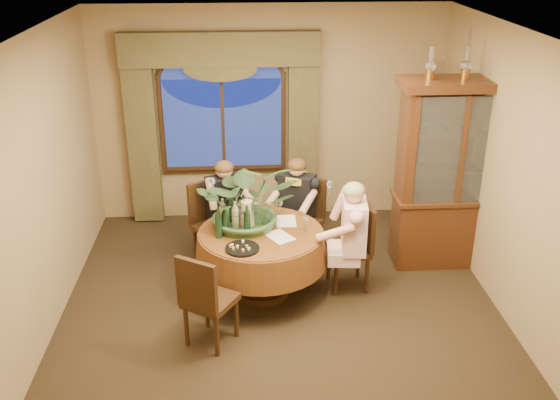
{
  "coord_description": "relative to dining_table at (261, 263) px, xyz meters",
  "views": [
    {
      "loc": [
        -0.35,
        -5.32,
        3.66
      ],
      "look_at": [
        0.01,
        0.45,
        1.1
      ],
      "focal_mm": 40.0,
      "sensor_mm": 36.0,
      "label": 1
    }
  ],
  "objects": [
    {
      "name": "cheese_platter",
      "position": [
        -0.19,
        -0.38,
        0.39
      ],
      "size": [
        0.34,
        0.34,
        0.02
      ],
      "primitive_type": "cylinder",
      "color": "black",
      "rests_on": "dining_table"
    },
    {
      "name": "wine_bottle_0",
      "position": [
        -0.29,
        0.2,
        0.54
      ],
      "size": [
        0.07,
        0.07,
        0.33
      ],
      "primitive_type": "cylinder",
      "color": "black",
      "rests_on": "dining_table"
    },
    {
      "name": "centerpiece_plant",
      "position": [
        -0.11,
        0.16,
        1.03
      ],
      "size": [
        1.04,
        1.16,
        0.91
      ],
      "primitive_type": "imported",
      "color": "#375831",
      "rests_on": "dining_table"
    },
    {
      "name": "wine_bottle_4",
      "position": [
        -0.36,
        -0.06,
        0.54
      ],
      "size": [
        0.07,
        0.07,
        0.33
      ],
      "primitive_type": "cylinder",
      "color": "black",
      "rests_on": "dining_table"
    },
    {
      "name": "oil_lamp_left",
      "position": [
        1.8,
        0.59,
        1.97
      ],
      "size": [
        0.11,
        0.11,
        0.34
      ],
      "primitive_type": null,
      "color": "#A5722D",
      "rests_on": "china_cabinet"
    },
    {
      "name": "arched_transom",
      "position": [
        -0.41,
        1.98,
        1.71
      ],
      "size": [
        1.6,
        0.06,
        0.44
      ],
      "primitive_type": null,
      "color": "navy",
      "rests_on": "wall_back"
    },
    {
      "name": "olive_bowl",
      "position": [
        0.02,
        -0.02,
        0.4
      ],
      "size": [
        0.15,
        0.15,
        0.05
      ],
      "primitive_type": "imported",
      "color": "#53622E",
      "rests_on": "dining_table"
    },
    {
      "name": "wall_back",
      "position": [
        0.19,
        2.05,
        1.02
      ],
      "size": [
        4.5,
        0.0,
        4.5
      ],
      "primitive_type": "plane",
      "rotation": [
        1.57,
        0.0,
        0.0
      ],
      "color": "#967A50",
      "rests_on": "ground"
    },
    {
      "name": "china_cabinet",
      "position": [
        2.18,
        0.59,
        0.71
      ],
      "size": [
        1.35,
        0.53,
        2.18
      ],
      "primitive_type": "cube",
      "color": "#3A1E11",
      "rests_on": "floor"
    },
    {
      "name": "chair_back_right",
      "position": [
        0.5,
        0.77,
        0.1
      ],
      "size": [
        0.58,
        0.58,
        0.96
      ],
      "primitive_type": "cube",
      "rotation": [
        0.0,
        0.0,
        -3.72
      ],
      "color": "black",
      "rests_on": "floor"
    },
    {
      "name": "person_back",
      "position": [
        -0.39,
        0.81,
        0.25
      ],
      "size": [
        0.58,
        0.56,
        1.25
      ],
      "primitive_type": null,
      "rotation": [
        0.0,
        0.0,
        -2.69
      ],
      "color": "black",
      "rests_on": "floor"
    },
    {
      "name": "wine_bottle_1",
      "position": [
        -0.26,
        0.03,
        0.54
      ],
      "size": [
        0.07,
        0.07,
        0.33
      ],
      "primitive_type": "cylinder",
      "color": "tan",
      "rests_on": "dining_table"
    },
    {
      "name": "oil_lamp_right",
      "position": [
        2.56,
        0.59,
        1.97
      ],
      "size": [
        0.11,
        0.11,
        0.34
      ],
      "primitive_type": null,
      "color": "#A5722D",
      "rests_on": "china_cabinet"
    },
    {
      "name": "wine_glass_person_back",
      "position": [
        -0.2,
        0.42,
        0.46
      ],
      "size": [
        0.07,
        0.07,
        0.18
      ],
      "primitive_type": null,
      "color": "silver",
      "rests_on": "dining_table"
    },
    {
      "name": "drapery_right",
      "position": [
        0.62,
        1.93,
        0.8
      ],
      "size": [
        0.38,
        0.14,
        2.32
      ],
      "primitive_type": "cube",
      "color": "#474122",
      "rests_on": "floor"
    },
    {
      "name": "wine_glass_person_scarf",
      "position": [
        0.22,
        0.4,
        0.46
      ],
      "size": [
        0.07,
        0.07,
        0.18
      ],
      "primitive_type": null,
      "color": "silver",
      "rests_on": "dining_table"
    },
    {
      "name": "tasting_paper_1",
      "position": [
        0.28,
        0.22,
        0.38
      ],
      "size": [
        0.22,
        0.3,
        0.0
      ],
      "primitive_type": "cube",
      "rotation": [
        0.0,
        0.0,
        -0.02
      ],
      "color": "white",
      "rests_on": "dining_table"
    },
    {
      "name": "stoneware_vase",
      "position": [
        -0.14,
        0.1,
        0.52
      ],
      "size": [
        0.16,
        0.16,
        0.3
      ],
      "primitive_type": null,
      "color": "tan",
      "rests_on": "dining_table"
    },
    {
      "name": "swag_valance",
      "position": [
        -0.41,
        1.9,
        1.9
      ],
      "size": [
        2.45,
        0.16,
        0.42
      ],
      "primitive_type": null,
      "color": "#474122",
      "rests_on": "wall_back"
    },
    {
      "name": "wine_bottle_5",
      "position": [
        -0.43,
        -0.11,
        0.54
      ],
      "size": [
        0.07,
        0.07,
        0.33
      ],
      "primitive_type": "cylinder",
      "color": "black",
      "rests_on": "dining_table"
    },
    {
      "name": "tasting_paper_0",
      "position": [
        0.19,
        -0.14,
        0.38
      ],
      "size": [
        0.34,
        0.37,
        0.0
      ],
      "primitive_type": "cube",
      "rotation": [
        0.0,
        0.0,
        0.55
      ],
      "color": "white",
      "rests_on": "dining_table"
    },
    {
      "name": "wine_glass_person_pink",
      "position": [
        0.46,
        -0.05,
        0.46
      ],
      "size": [
        0.07,
        0.07,
        0.18
      ],
      "primitive_type": null,
      "color": "silver",
      "rests_on": "dining_table"
    },
    {
      "name": "wall_right",
      "position": [
        2.44,
        -0.45,
        1.02
      ],
      "size": [
        0.0,
        5.0,
        5.0
      ],
      "primitive_type": "plane",
      "rotation": [
        1.57,
        0.0,
        -1.57
      ],
      "color": "#967A50",
      "rests_on": "ground"
    },
    {
      "name": "oil_lamp_center",
      "position": [
        2.18,
        0.59,
        1.97
      ],
      "size": [
        0.11,
        0.11,
        0.34
      ],
      "primitive_type": null,
      "color": "#A5722D",
      "rests_on": "china_cabinet"
    },
    {
      "name": "ceiling",
      "position": [
        0.19,
        -0.45,
        2.42
      ],
      "size": [
        5.0,
        5.0,
        0.0
      ],
      "primitive_type": "plane",
      "rotation": [
        3.14,
        0.0,
        0.0
      ],
      "color": "white",
      "rests_on": "wall_back"
    },
    {
      "name": "dining_table",
      "position": [
        0.0,
        0.0,
        0.0
      ],
      "size": [
        1.42,
        1.42,
        0.75
      ],
      "primitive_type": "cylinder",
      "rotation": [
        0.0,
        0.0,
        -0.02
      ],
      "color": "maroon",
      "rests_on": "floor"
    },
    {
      "name": "wine_bottle_3",
      "position": [
        -0.14,
        -0.07,
        0.54
      ],
      "size": [
        0.07,
        0.07,
        0.33
      ],
      "primitive_type": "cylinder",
      "color": "black",
      "rests_on": "dining_table"
    },
    {
      "name": "chair_back",
      "position": [
        -0.51,
        0.72,
        0.1
      ],
      "size": [
        0.59,
        0.59,
        0.96
      ],
      "primitive_type": "cube",
      "rotation": [
        0.0,
        0.0,
        -2.52
      ],
      "color": "black",
      "rests_on": "floor"
    },
    {
      "name": "chair_front_left",
      "position": [
        -0.5,
        -0.81,
        0.1
      ],
      "size": [
        0.58,
        0.58,
        0.96
      ],
      "primitive_type": "cube",
      "rotation": [
        0.0,
        0.0,
        -0.55
      ],
      "color": "black",
      "rests_on": "floor"
    },
    {
      "name": "floor",
      "position": [
        0.19,
        -0.45,
        -0.38
      ],
      "size": [
        5.0,
        5.0,
        0.0
      ],
      "primitive_type": "plane",
      "color": "black",
      "rests_on": "ground"
    },
    {
      "name": "drapery_left",
      "position": [
        -1.44,
        1.93,
        0.8
      ],
      "size": [
        0.38,
        0.14,
        2.32
      ],
      "primitive_type": "cube",
      "color": "#474122",
      "rests_on": "floor"
    },
    {
      "name": "person_pink",
      "position": [
        0.96,
        -0.09,
        0.28
      ],
      "size": [
        0.48,
        0.51,
        1.31
      ],
      "primitive_type": null,
      "rotation": [
        0.0,
        0.0,
        1.47
      ],
      "color": "beige",
      "rests_on": "floor"
    },
    {
      "name": "person_scarf",
      "position": [
        0.45,
        0.8,
        0.25
      ],
      "size": [
        0.59,
        0.58,
        1.26
      ],
      "primitive_type": null,
      "rotation": [
        0.0,
        0.0,
        -3.65
      ],
      "color": "black",
      "rests_on": "floor"
    },
    {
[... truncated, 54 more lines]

